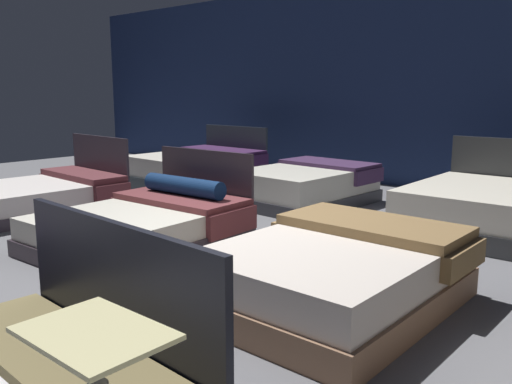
% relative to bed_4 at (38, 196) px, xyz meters
% --- Properties ---
extents(ground_plane, '(18.00, 18.00, 0.02)m').
position_rel_bed_4_xyz_m(ground_plane, '(3.61, -0.05, -0.22)').
color(ground_plane, slate).
extents(showroom_back_wall, '(18.00, 0.06, 3.50)m').
position_rel_bed_4_xyz_m(showroom_back_wall, '(3.61, 5.04, 1.54)').
color(showroom_back_wall, navy).
rests_on(showroom_back_wall, ground_plane).
extents(bed_4, '(1.72, 2.20, 0.97)m').
position_rel_bed_4_xyz_m(bed_4, '(0.00, 0.00, 0.00)').
color(bed_4, '#332B35').
rests_on(bed_4, ground_plane).
extents(bed_5, '(1.63, 2.10, 0.93)m').
position_rel_bed_4_xyz_m(bed_5, '(2.40, -0.05, 0.01)').
color(bed_5, '#2F262E').
rests_on(bed_5, ground_plane).
extents(bed_6, '(1.59, 1.94, 0.56)m').
position_rel_bed_4_xyz_m(bed_6, '(4.78, -0.13, 0.04)').
color(bed_6, '#8F694E').
rests_on(bed_6, ground_plane).
extents(bed_8, '(1.71, 2.05, 0.97)m').
position_rel_bed_4_xyz_m(bed_8, '(0.08, 2.88, 0.06)').
color(bed_8, '#2B3439').
rests_on(bed_8, ground_plane).
extents(bed_9, '(1.55, 2.02, 0.56)m').
position_rel_bed_4_xyz_m(bed_9, '(2.42, 2.79, 0.05)').
color(bed_9, '#323339').
rests_on(bed_9, ground_plane).
extents(bed_10, '(1.45, 1.96, 1.01)m').
position_rel_bed_4_xyz_m(bed_10, '(4.84, 2.84, 0.05)').
color(bed_10, '#343537').
rests_on(bed_10, ground_plane).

